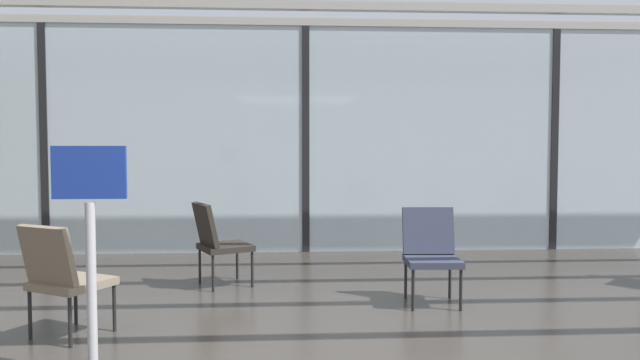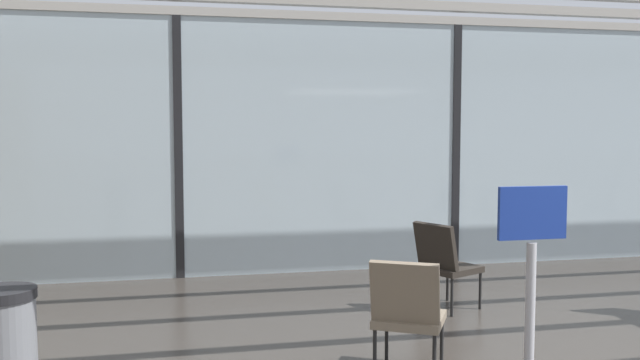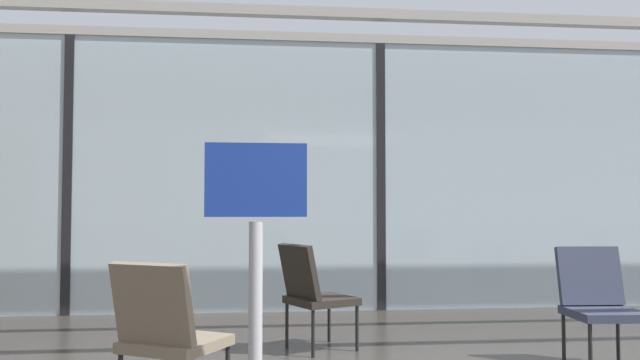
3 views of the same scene
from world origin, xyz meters
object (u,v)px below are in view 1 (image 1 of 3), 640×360
lounge_chair_1 (62,273)px  parked_airplane (362,126)px  lounge_chair_3 (431,249)px  lounge_chair_2 (217,239)px  info_sign (91,271)px

lounge_chair_1 → parked_airplane: bearing=-81.7°
parked_airplane → lounge_chair_3: size_ratio=15.48×
parked_airplane → lounge_chair_3: bearing=-93.0°
lounge_chair_2 → lounge_chair_3: same height
lounge_chair_1 → lounge_chair_2: size_ratio=1.00×
lounge_chair_1 → info_sign: 0.98m
lounge_chair_2 → parked_airplane: bearing=-44.8°
info_sign → lounge_chair_2: bearing=79.0°
parked_airplane → lounge_chair_2: 7.76m
parked_airplane → lounge_chair_2: size_ratio=15.48×
parked_airplane → lounge_chair_1: parked_airplane is taller
lounge_chair_3 → info_sign: 3.05m
lounge_chair_2 → info_sign: (-0.48, -2.46, 0.18)m
lounge_chair_2 → info_sign: size_ratio=0.60×
lounge_chair_2 → lounge_chair_3: 2.18m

